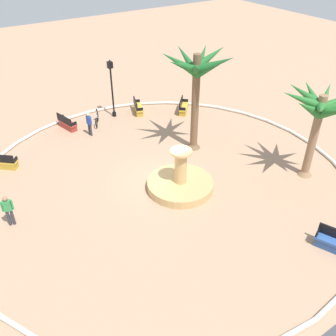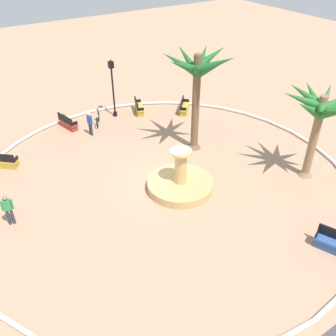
{
  "view_description": "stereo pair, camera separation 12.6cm",
  "coord_description": "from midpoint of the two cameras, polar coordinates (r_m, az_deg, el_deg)",
  "views": [
    {
      "loc": [
        8.73,
        13.88,
        11.99
      ],
      "look_at": [
        -0.13,
        0.31,
        1.0
      ],
      "focal_mm": 39.7,
      "sensor_mm": 36.0,
      "label": 1
    },
    {
      "loc": [
        8.63,
        13.94,
        11.99
      ],
      "look_at": [
        -0.13,
        0.31,
        1.0
      ],
      "focal_mm": 39.7,
      "sensor_mm": 36.0,
      "label": 2
    }
  ],
  "objects": [
    {
      "name": "ground_plane",
      "position": [
        20.31,
        -0.61,
        -2.02
      ],
      "size": [
        80.0,
        80.0,
        0.0
      ],
      "primitive_type": "plane",
      "color": "tan"
    },
    {
      "name": "plaza_curb",
      "position": [
        20.25,
        -0.61,
        -1.8
      ],
      "size": [
        20.48,
        20.48,
        0.2
      ],
      "primitive_type": "torus",
      "color": "silver",
      "rests_on": "ground"
    },
    {
      "name": "fountain",
      "position": [
        19.6,
        2.08,
        -2.37
      ],
      "size": [
        3.5,
        3.5,
        2.36
      ],
      "color": "tan",
      "rests_on": "ground"
    },
    {
      "name": "palm_tree_near_fountain",
      "position": [
        20.34,
        22.45,
        8.07
      ],
      "size": [
        3.91,
        3.99,
        5.0
      ],
      "color": "#8E6B4C",
      "rests_on": "ground"
    },
    {
      "name": "palm_tree_by_curb",
      "position": [
        21.31,
        4.74,
        14.04
      ],
      "size": [
        4.31,
        4.1,
        6.13
      ],
      "color": "brown",
      "rests_on": "ground"
    },
    {
      "name": "bench_east",
      "position": [
        17.76,
        24.29,
        -10.63
      ],
      "size": [
        1.08,
        1.67,
        1.0
      ],
      "color": "#335BA8",
      "rests_on": "ground"
    },
    {
      "name": "bench_west",
      "position": [
        26.24,
        -14.95,
        6.6
      ],
      "size": [
        0.87,
        1.67,
        1.0
      ],
      "color": "#B73D33",
      "rests_on": "ground"
    },
    {
      "name": "bench_north",
      "position": [
        23.19,
        -23.71,
        0.83
      ],
      "size": [
        1.53,
        1.43,
        1.0
      ],
      "color": "gold",
      "rests_on": "ground"
    },
    {
      "name": "bench_southeast",
      "position": [
        27.64,
        2.64,
        9.2
      ],
      "size": [
        1.45,
        1.52,
        1.0
      ],
      "color": "gold",
      "rests_on": "ground"
    },
    {
      "name": "bench_southwest",
      "position": [
        27.63,
        -4.34,
        9.13
      ],
      "size": [
        1.03,
        1.67,
        1.0
      ],
      "color": "gold",
      "rests_on": "ground"
    },
    {
      "name": "lamppost",
      "position": [
        26.5,
        -8.37,
        12.65
      ],
      "size": [
        0.32,
        0.32,
        4.15
      ],
      "color": "black",
      "rests_on": "ground"
    },
    {
      "name": "bicycle_red_frame",
      "position": [
        26.36,
        -10.58,
        7.43
      ],
      "size": [
        0.87,
        1.54,
        0.94
      ],
      "color": "black",
      "rests_on": "ground"
    },
    {
      "name": "person_cyclist_helmet",
      "position": [
        24.81,
        -11.75,
        6.84
      ],
      "size": [
        0.26,
        0.52,
        1.6
      ],
      "color": "#33333D",
      "rests_on": "ground"
    },
    {
      "name": "person_cyclist_photo",
      "position": [
        18.57,
        -23.17,
        -5.73
      ],
      "size": [
        0.52,
        0.28,
        1.64
      ],
      "color": "#33333D",
      "rests_on": "ground"
    }
  ]
}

